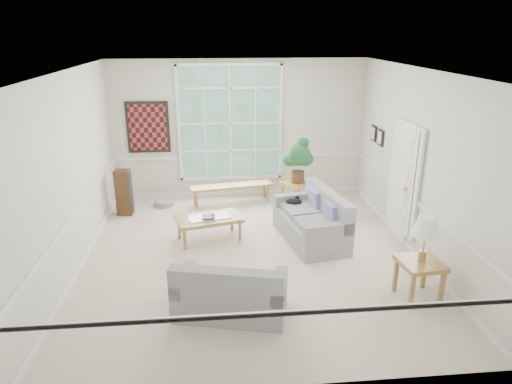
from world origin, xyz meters
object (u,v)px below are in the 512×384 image
at_px(coffee_table, 209,228).
at_px(end_table, 296,194).
at_px(loveseat_front, 231,287).
at_px(loveseat_right, 311,217).
at_px(side_table, 418,279).

relative_size(coffee_table, end_table, 2.18).
relative_size(loveseat_front, end_table, 2.78).
xyz_separation_m(loveseat_right, coffee_table, (-1.79, 0.21, -0.24)).
bearing_deg(end_table, loveseat_right, -91.51).
height_order(loveseat_right, coffee_table, loveseat_right).
distance_m(coffee_table, side_table, 3.63).
bearing_deg(side_table, coffee_table, 143.24).
xyz_separation_m(loveseat_front, coffee_table, (-0.29, 2.29, -0.18)).
relative_size(coffee_table, side_table, 2.00).
bearing_deg(coffee_table, end_table, 23.92).
height_order(loveseat_right, loveseat_front, loveseat_right).
relative_size(loveseat_right, coffee_table, 1.46).
relative_size(loveseat_front, coffee_table, 1.27).
bearing_deg(end_table, loveseat_front, -112.44).
xyz_separation_m(loveseat_right, end_table, (0.04, 1.67, -0.19)).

